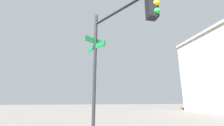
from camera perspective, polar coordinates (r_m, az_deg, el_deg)
traffic_signal_near at (r=5.03m, az=2.25°, el=8.78°), size 2.85×2.00×5.08m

